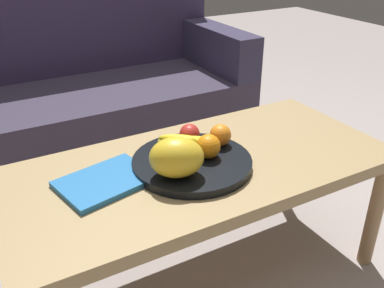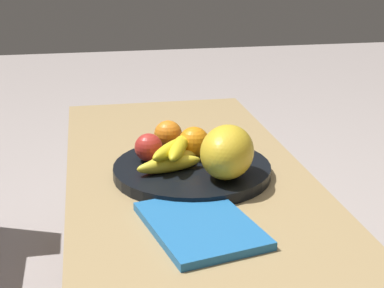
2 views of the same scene
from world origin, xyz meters
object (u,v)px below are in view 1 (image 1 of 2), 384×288
(orange_front, at_px, (208,146))
(magazine, at_px, (105,181))
(apple_front, at_px, (190,134))
(banana_bunch, at_px, (181,144))
(melon_large_front, at_px, (177,157))
(orange_left, at_px, (220,135))
(couch, at_px, (72,104))
(fruit_bowl, at_px, (192,163))
(coffee_table, at_px, (200,177))

(orange_front, xyz_separation_m, magazine, (-0.31, 0.05, -0.05))
(apple_front, xyz_separation_m, banana_bunch, (-0.06, -0.05, -0.00))
(banana_bunch, bearing_deg, melon_large_front, -123.03)
(magazine, bearing_deg, melon_large_front, -40.49)
(orange_front, height_order, orange_left, orange_front)
(apple_front, distance_m, magazine, 0.31)
(couch, height_order, orange_left, couch)
(apple_front, relative_size, banana_bunch, 0.41)
(orange_front, height_order, magazine, orange_front)
(apple_front, bearing_deg, magazine, -168.81)
(fruit_bowl, bearing_deg, couch, 95.43)
(coffee_table, distance_m, couch, 1.05)
(couch, bearing_deg, apple_front, -81.44)
(orange_front, distance_m, apple_front, 0.11)
(orange_left, relative_size, apple_front, 1.06)
(fruit_bowl, distance_m, magazine, 0.26)
(apple_front, xyz_separation_m, magazine, (-0.30, -0.06, -0.05))
(fruit_bowl, height_order, orange_left, orange_left)
(couch, bearing_deg, banana_bunch, -85.03)
(couch, bearing_deg, fruit_bowl, -84.57)
(coffee_table, distance_m, fruit_bowl, 0.07)
(fruit_bowl, xyz_separation_m, apple_front, (0.04, 0.09, 0.05))
(couch, relative_size, magazine, 6.80)
(coffee_table, distance_m, banana_bunch, 0.12)
(couch, relative_size, orange_left, 24.65)
(magazine, bearing_deg, banana_bunch, -9.39)
(couch, height_order, banana_bunch, couch)
(fruit_bowl, distance_m, apple_front, 0.11)
(couch, relative_size, melon_large_front, 11.28)
(orange_left, distance_m, banana_bunch, 0.13)
(fruit_bowl, xyz_separation_m, melon_large_front, (-0.08, -0.06, 0.07))
(couch, distance_m, apple_front, 0.98)
(coffee_table, height_order, magazine, magazine)
(orange_front, bearing_deg, banana_bunch, 134.98)
(apple_front, bearing_deg, fruit_bowl, -115.01)
(orange_front, bearing_deg, apple_front, 92.24)
(fruit_bowl, bearing_deg, orange_left, 16.56)
(coffee_table, bearing_deg, orange_left, 18.85)
(melon_large_front, height_order, apple_front, melon_large_front)
(couch, height_order, fruit_bowl, couch)
(melon_large_front, height_order, orange_front, melon_large_front)
(coffee_table, bearing_deg, couch, 97.30)
(melon_large_front, relative_size, orange_left, 2.18)
(fruit_bowl, bearing_deg, coffee_table, 10.30)
(fruit_bowl, xyz_separation_m, magazine, (-0.26, 0.03, -0.00))
(couch, xyz_separation_m, melon_large_front, (0.02, -1.10, 0.23))
(couch, xyz_separation_m, magazine, (-0.16, -1.01, 0.16))
(orange_left, height_order, banana_bunch, orange_left)
(apple_front, bearing_deg, melon_large_front, -129.26)
(melon_large_front, height_order, banana_bunch, melon_large_front)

